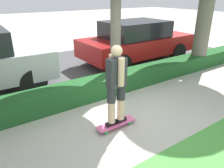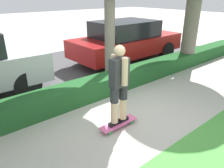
# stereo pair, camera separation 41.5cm
# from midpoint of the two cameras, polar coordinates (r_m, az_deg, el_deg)

# --- Properties ---
(ground_plane) EXTENTS (60.00, 60.00, 0.00)m
(ground_plane) POSITION_cam_midpoint_polar(r_m,az_deg,el_deg) (4.83, 3.67, -9.84)
(ground_plane) COLOR #ADA89E
(street_asphalt) EXTENTS (15.69, 5.00, 0.01)m
(street_asphalt) POSITION_cam_midpoint_polar(r_m,az_deg,el_deg) (8.10, -17.12, 3.01)
(street_asphalt) COLOR #474749
(street_asphalt) RESTS_ON ground_plane
(hedge_row) EXTENTS (15.69, 0.60, 0.51)m
(hedge_row) POSITION_cam_midpoint_polar(r_m,az_deg,el_deg) (5.83, -7.08, -1.15)
(hedge_row) COLOR #1E5123
(hedge_row) RESTS_ON ground_plane
(skateboard) EXTENTS (0.87, 0.24, 0.10)m
(skateboard) POSITION_cam_midpoint_polar(r_m,az_deg,el_deg) (4.61, -0.89, -10.36)
(skateboard) COLOR #DB5B93
(skateboard) RESTS_ON ground_plane
(skater_person) EXTENTS (0.49, 0.42, 1.64)m
(skater_person) POSITION_cam_midpoint_polar(r_m,az_deg,el_deg) (4.19, -0.97, -0.10)
(skater_person) COLOR black
(skater_person) RESTS_ON skateboard
(parked_car_middle) EXTENTS (4.64, 2.02, 1.61)m
(parked_car_middle) POSITION_cam_midpoint_polar(r_m,az_deg,el_deg) (8.85, 2.45, 11.27)
(parked_car_middle) COLOR maroon
(parked_car_middle) RESTS_ON ground_plane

